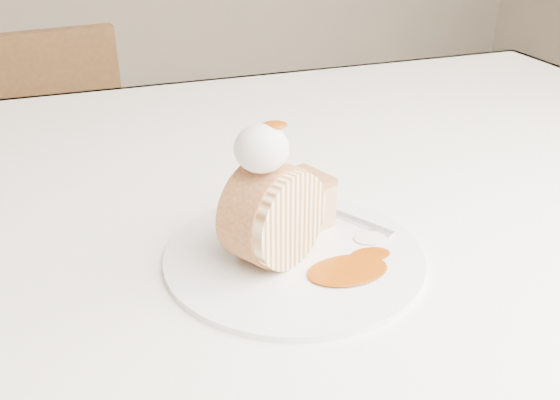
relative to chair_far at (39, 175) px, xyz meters
name	(u,v)px	position (x,y,z in m)	size (l,w,h in m)	color
table	(249,263)	(0.26, -0.82, 0.21)	(1.40, 0.90, 0.75)	white
chair_far	(39,175)	(0.00, 0.00, 0.00)	(0.42, 0.42, 0.79)	brown
plate	(294,256)	(0.26, -0.96, 0.30)	(0.24, 0.24, 0.01)	white
roulade_slice	(273,214)	(0.24, -0.96, 0.35)	(0.09, 0.09, 0.05)	#FFE6B1
cake_chunk	(300,205)	(0.29, -0.92, 0.32)	(0.05, 0.05, 0.04)	#CF824E
whipped_cream	(261,148)	(0.23, -0.97, 0.41)	(0.05, 0.05, 0.04)	silver
caramel_drizzle	(274,119)	(0.24, -0.96, 0.43)	(0.02, 0.02, 0.00)	#8F3B05
caramel_pool	(347,270)	(0.30, -1.01, 0.30)	(0.07, 0.05, 0.00)	#8F3B05
fork	(349,218)	(0.34, -0.92, 0.30)	(0.02, 0.14, 0.00)	silver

